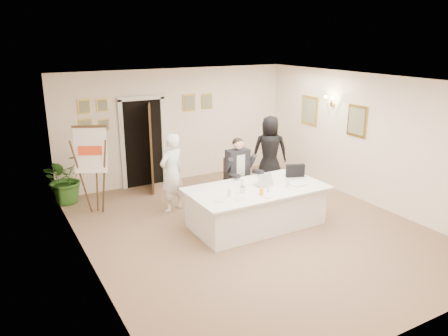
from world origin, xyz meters
name	(u,v)px	position (x,y,z in m)	size (l,w,h in m)	color
floor	(252,229)	(0.00, 0.00, 0.00)	(7.00, 7.00, 0.00)	brown
ceiling	(255,81)	(0.00, 0.00, 2.80)	(6.00, 7.00, 0.02)	white
wall_back	(177,126)	(0.00, 3.50, 1.40)	(6.00, 0.10, 2.80)	white
wall_front	(418,230)	(0.00, -3.50, 1.40)	(6.00, 0.10, 2.80)	white
wall_left	(86,185)	(-3.00, 0.00, 1.40)	(0.10, 7.00, 2.80)	white
wall_right	(370,140)	(3.00, 0.00, 1.40)	(0.10, 7.00, 2.80)	white
doorway	(146,145)	(-0.88, 3.32, 1.04)	(1.14, 0.86, 2.20)	black
pictures_back_wall	(145,110)	(-0.80, 3.47, 1.85)	(3.40, 0.06, 0.80)	gold
pictures_right_wall	(331,115)	(2.97, 1.20, 1.75)	(0.06, 2.20, 0.80)	gold
wall_sconce	(330,101)	(2.90, 1.20, 2.10)	(0.20, 0.30, 0.24)	gold
conference_table	(256,206)	(0.17, 0.11, 0.39)	(2.64, 1.41, 0.78)	white
seated_man	(239,173)	(0.37, 1.11, 0.77)	(0.66, 0.70, 1.53)	black
flip_chart	(94,175)	(-2.39, 2.22, 0.85)	(0.66, 0.53, 1.83)	#382311
standing_man	(172,173)	(-0.95, 1.60, 0.83)	(0.61, 0.40, 1.66)	white
standing_woman	(270,151)	(1.80, 2.00, 0.86)	(0.84, 0.55, 1.72)	black
potted_palm	(66,178)	(-2.80, 3.20, 0.56)	(1.01, 0.87, 1.12)	#306521
laptop	(262,178)	(0.35, 0.20, 0.91)	(0.32, 0.35, 0.28)	#B7BABC
laptop_bag	(295,171)	(1.23, 0.29, 0.91)	(0.38, 0.10, 0.26)	black
paper_stack	(299,184)	(0.97, -0.16, 0.79)	(0.31, 0.22, 0.03)	white
plate_left	(220,200)	(-0.77, -0.15, 0.78)	(0.23, 0.23, 0.01)	white
plate_mid	(240,199)	(-0.44, -0.27, 0.78)	(0.20, 0.20, 0.01)	white
plate_near	(268,196)	(0.08, -0.39, 0.78)	(0.20, 0.20, 0.01)	white
glass_a	(229,192)	(-0.51, -0.03, 0.84)	(0.06, 0.06, 0.14)	silver
glass_b	(268,188)	(0.23, -0.19, 0.84)	(0.06, 0.06, 0.14)	silver
glass_c	(287,184)	(0.69, -0.16, 0.84)	(0.06, 0.06, 0.14)	silver
glass_d	(242,183)	(-0.05, 0.30, 0.84)	(0.06, 0.06, 0.14)	silver
oj_glass	(261,191)	(0.02, -0.26, 0.84)	(0.07, 0.07, 0.13)	#EFA514
steel_jug	(243,190)	(-0.20, 0.01, 0.83)	(0.09, 0.09, 0.11)	silver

